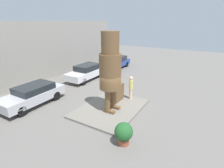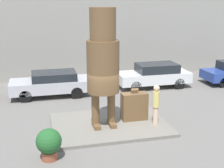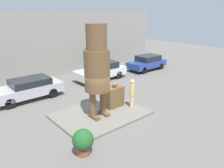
{
  "view_description": "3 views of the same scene",
  "coord_description": "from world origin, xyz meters",
  "px_view_note": "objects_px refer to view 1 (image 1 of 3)",
  "views": [
    {
      "loc": [
        -9.17,
        -5.58,
        5.72
      ],
      "look_at": [
        0.48,
        0.18,
        1.65
      ],
      "focal_mm": 28.0,
      "sensor_mm": 36.0,
      "label": 1
    },
    {
      "loc": [
        -3.07,
        -12.62,
        5.51
      ],
      "look_at": [
        0.09,
        -0.07,
        1.96
      ],
      "focal_mm": 50.0,
      "sensor_mm": 36.0,
      "label": 2
    },
    {
      "loc": [
        -6.94,
        -9.15,
        5.76
      ],
      "look_at": [
        0.82,
        -0.05,
        1.74
      ],
      "focal_mm": 35.0,
      "sensor_mm": 36.0,
      "label": 3
    }
  ],
  "objects_px": {
    "parked_car_white": "(87,72)",
    "parked_car_blue": "(117,62)",
    "giant_suitcase": "(117,92)",
    "statue_figure": "(110,67)",
    "tourist": "(131,87)",
    "planter_pot": "(124,133)",
    "parked_car_silver": "(33,94)"
  },
  "relations": [
    {
      "from": "statue_figure",
      "to": "parked_car_white",
      "type": "distance_m",
      "value": 7.64
    },
    {
      "from": "giant_suitcase",
      "to": "statue_figure",
      "type": "bearing_deg",
      "value": -167.03
    },
    {
      "from": "tourist",
      "to": "parked_car_blue",
      "type": "height_order",
      "value": "tourist"
    },
    {
      "from": "tourist",
      "to": "giant_suitcase",
      "type": "bearing_deg",
      "value": 134.41
    },
    {
      "from": "giant_suitcase",
      "to": "parked_car_white",
      "type": "xyz_separation_m",
      "value": [
        3.08,
        5.31,
        0.05
      ]
    },
    {
      "from": "parked_car_silver",
      "to": "planter_pot",
      "type": "xyz_separation_m",
      "value": [
        -0.55,
        -7.58,
        -0.14
      ]
    },
    {
      "from": "tourist",
      "to": "parked_car_blue",
      "type": "bearing_deg",
      "value": 35.53
    },
    {
      "from": "parked_car_white",
      "to": "parked_car_blue",
      "type": "bearing_deg",
      "value": 176.23
    },
    {
      "from": "parked_car_white",
      "to": "planter_pot",
      "type": "bearing_deg",
      "value": 48.22
    },
    {
      "from": "tourist",
      "to": "parked_car_white",
      "type": "height_order",
      "value": "tourist"
    },
    {
      "from": "parked_car_blue",
      "to": "parked_car_silver",
      "type": "bearing_deg",
      "value": -0.23
    },
    {
      "from": "giant_suitcase",
      "to": "planter_pot",
      "type": "bearing_deg",
      "value": -146.93
    },
    {
      "from": "tourist",
      "to": "parked_car_silver",
      "type": "distance_m",
      "value": 7.11
    },
    {
      "from": "parked_car_blue",
      "to": "tourist",
      "type": "bearing_deg",
      "value": 35.53
    },
    {
      "from": "statue_figure",
      "to": "tourist",
      "type": "xyz_separation_m",
      "value": [
        2.27,
        -0.41,
        -1.98
      ]
    },
    {
      "from": "statue_figure",
      "to": "parked_car_blue",
      "type": "relative_size",
      "value": 1.21
    },
    {
      "from": "tourist",
      "to": "parked_car_white",
      "type": "relative_size",
      "value": 0.39
    },
    {
      "from": "parked_car_white",
      "to": "parked_car_blue",
      "type": "relative_size",
      "value": 1.1
    },
    {
      "from": "giant_suitcase",
      "to": "parked_car_white",
      "type": "relative_size",
      "value": 0.32
    },
    {
      "from": "statue_figure",
      "to": "planter_pot",
      "type": "relative_size",
      "value": 4.38
    },
    {
      "from": "tourist",
      "to": "planter_pot",
      "type": "distance_m",
      "value": 5.09
    },
    {
      "from": "tourist",
      "to": "planter_pot",
      "type": "xyz_separation_m",
      "value": [
        -4.73,
        -1.84,
        -0.47
      ]
    },
    {
      "from": "tourist",
      "to": "planter_pot",
      "type": "bearing_deg",
      "value": -158.77
    },
    {
      "from": "statue_figure",
      "to": "giant_suitcase",
      "type": "distance_m",
      "value": 2.8
    },
    {
      "from": "giant_suitcase",
      "to": "parked_car_silver",
      "type": "relative_size",
      "value": 0.33
    },
    {
      "from": "tourist",
      "to": "parked_car_silver",
      "type": "bearing_deg",
      "value": 126.03
    },
    {
      "from": "statue_figure",
      "to": "tourist",
      "type": "distance_m",
      "value": 3.04
    },
    {
      "from": "tourist",
      "to": "parked_car_silver",
      "type": "relative_size",
      "value": 0.39
    },
    {
      "from": "statue_figure",
      "to": "planter_pot",
      "type": "bearing_deg",
      "value": -137.64
    },
    {
      "from": "tourist",
      "to": "parked_car_silver",
      "type": "height_order",
      "value": "tourist"
    },
    {
      "from": "parked_car_white",
      "to": "parked_car_blue",
      "type": "xyz_separation_m",
      "value": [
        5.64,
        -0.37,
        -0.03
      ]
    },
    {
      "from": "statue_figure",
      "to": "parked_car_silver",
      "type": "distance_m",
      "value": 6.12
    }
  ]
}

